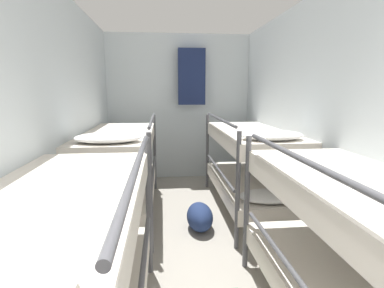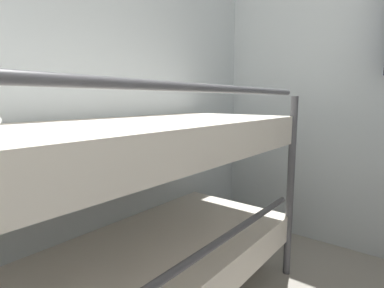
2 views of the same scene
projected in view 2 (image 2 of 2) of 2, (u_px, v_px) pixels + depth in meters
The scene contains 1 object.
bunk_stack_left_far at pixel (122, 211), 1.32m from camera, with size 0.80×1.93×1.17m.
Camera 2 is at (0.24, 2.84, 1.11)m, focal length 28.00 mm.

